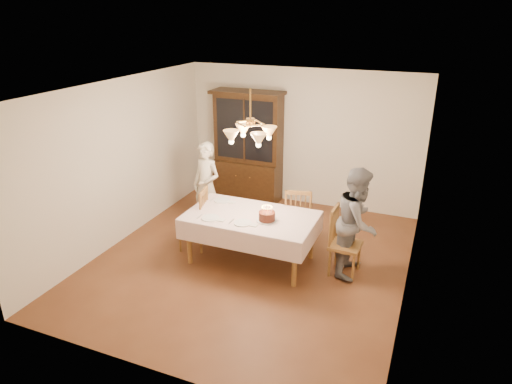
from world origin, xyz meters
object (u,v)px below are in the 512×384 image
at_px(china_hutch, 248,149).
at_px(birthday_cake, 267,217).
at_px(chair_far_side, 298,219).
at_px(dining_table, 251,220).
at_px(elderly_woman, 207,186).

height_order(china_hutch, birthday_cake, china_hutch).
xyz_separation_m(china_hutch, birthday_cake, (1.30, -2.35, -0.21)).
xyz_separation_m(chair_far_side, birthday_cake, (-0.21, -0.86, 0.38)).
bearing_deg(dining_table, birthday_cake, -18.24).
relative_size(chair_far_side, elderly_woman, 0.66).
bearing_deg(dining_table, china_hutch, 114.11).
relative_size(dining_table, china_hutch, 0.88).
distance_m(dining_table, china_hutch, 2.50).
xyz_separation_m(dining_table, elderly_woman, (-1.17, 0.82, 0.08)).
bearing_deg(dining_table, chair_far_side, 57.25).
xyz_separation_m(china_hutch, chair_far_side, (1.50, -1.49, -0.60)).
relative_size(elderly_woman, birthday_cake, 5.06).
distance_m(china_hutch, elderly_woman, 1.47).
distance_m(dining_table, chair_far_side, 0.94).
bearing_deg(chair_far_side, dining_table, -122.75).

